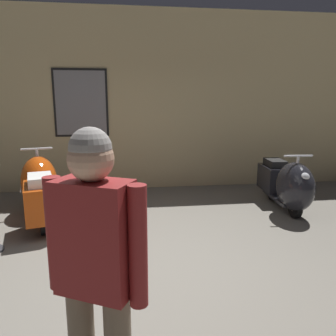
{
  "coord_description": "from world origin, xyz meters",
  "views": [
    {
      "loc": [
        -0.19,
        -3.23,
        1.76
      ],
      "look_at": [
        0.49,
        1.91,
        0.71
      ],
      "focal_mm": 35.22,
      "sensor_mm": 36.0,
      "label": 1
    }
  ],
  "objects": [
    {
      "name": "scooter_0",
      "position": [
        -1.48,
        1.8,
        0.48
      ],
      "size": [
        0.92,
        1.79,
        1.05
      ],
      "rotation": [
        0.0,
        0.0,
        1.83
      ],
      "color": "black",
      "rests_on": "ground"
    },
    {
      "name": "scooter_1",
      "position": [
        2.41,
        1.62,
        0.45
      ],
      "size": [
        0.57,
        1.63,
        0.98
      ],
      "rotation": [
        0.0,
        0.0,
        -1.64
      ],
      "color": "black",
      "rests_on": "ground"
    },
    {
      "name": "visitor_1",
      "position": [
        -0.35,
        -1.69,
        0.96
      ],
      "size": [
        0.51,
        0.38,
        1.65
      ],
      "rotation": [
        0.0,
        0.0,
        1.09
      ],
      "color": "black",
      "rests_on": "ground"
    },
    {
      "name": "showroom_back_wall",
      "position": [
        0.17,
        3.5,
        1.76
      ],
      "size": [
        18.0,
        0.63,
        3.52
      ],
      "color": "#CCB784",
      "rests_on": "ground"
    },
    {
      "name": "ground_plane",
      "position": [
        0.0,
        0.0,
        0.0
      ],
      "size": [
        60.0,
        60.0,
        0.0
      ],
      "primitive_type": "plane",
      "color": "slate"
    }
  ]
}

